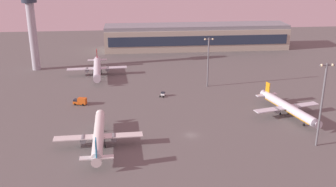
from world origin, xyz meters
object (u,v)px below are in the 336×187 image
Objects in this scene: airplane_terminal_side at (99,136)px; catering_truck at (80,101)px; control_tower at (32,23)px; airplane_mid_apron at (288,107)px; airplane_taxiway_distant at (97,68)px; apron_light_central at (208,59)px; apron_light_west at (322,100)px; pushback_tug at (163,94)px.

airplane_terminal_side is 40.99m from catering_truck.
airplane_mid_apron is (114.03, -77.83, -22.24)m from control_tower.
airplane_taxiway_distant is 60.34m from apron_light_central.
apron_light_central is at bearing -23.24° from control_tower.
control_tower is 97.92m from apron_light_central.
control_tower is 1.57× the size of apron_light_west.
catering_truck is at bearing 103.05° from airplane_terminal_side.
apron_light_west is (47.55, -53.54, 15.17)m from pushback_tug.
apron_light_central is at bearing -57.00° from catering_truck.
apron_light_west is at bearing -7.24° from airplane_terminal_side.
apron_light_central reaches higher than airplane_terminal_side.
airplane_taxiway_distant is at bearing -52.39° from airplane_mid_apron.
apron_light_west is at bearing -69.26° from apron_light_central.
catering_truck is 1.71× the size of pushback_tug.
airplane_mid_apron reaches higher than catering_truck.
apron_light_west is (83.65, -46.27, 14.66)m from catering_truck.
catering_truck is at bearing -27.47° from airplane_mid_apron.
airplane_mid_apron is at bearing 12.91° from airplane_terminal_side.
catering_truck is at bearing -161.80° from apron_light_central.
airplane_terminal_side is 74.41m from apron_light_west.
airplane_taxiway_distant is at bearing -23.03° from control_tower.
control_tower is 7.43× the size of catering_truck.
airplane_taxiway_distant is at bearing 92.50° from airplane_terminal_side.
apron_light_west is (79.49, -89.21, 12.32)m from airplane_taxiway_distant.
airplane_taxiway_distant is at bearing 131.70° from apron_light_west.
airplane_mid_apron is at bearing -57.93° from apron_light_central.
catering_truck is at bearing -143.45° from pushback_tug.
apron_light_central is at bearing 110.74° from apron_light_west.
control_tower is at bearing 137.68° from apron_light_west.
airplane_taxiway_distant is at bearing 156.63° from apron_light_central.
pushback_tug is (25.49, 46.80, -2.62)m from airplane_terminal_side.
control_tower is at bearing -48.22° from airplane_mid_apron.
airplane_terminal_side is at bearing -67.09° from control_tower.
control_tower is 12.70× the size of pushback_tug.
airplane_taxiway_distant is 47.97m from pushback_tug.
apron_light_west is (0.10, -26.11, 12.69)m from airplane_mid_apron.
airplane_terminal_side is at bearing 0.97° from airplane_mid_apron.
control_tower is 1.11× the size of airplane_taxiway_distant.
catering_truck is (30.48, -57.67, -24.21)m from control_tower.
airplane_terminal_side reaches higher than catering_truck.
airplane_mid_apron is at bearing -88.76° from catering_truck.
control_tower reaches higher than airplane_taxiway_distant.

